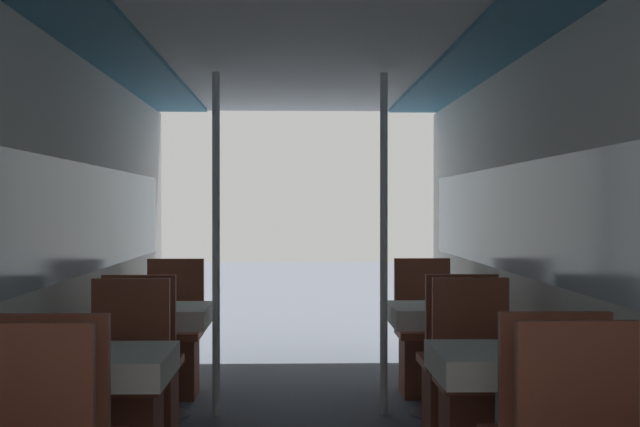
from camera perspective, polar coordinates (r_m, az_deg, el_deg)
The scene contains 15 objects.
wall_left at distance 4.40m, azimuth -18.32°, elevation -2.42°, with size 0.05×8.27×2.22m.
wall_right at distance 4.43m, azimuth 15.98°, elevation -2.40°, with size 0.05×8.27×2.22m.
ceiling_panel at distance 4.31m, azimuth -1.12°, elevation 12.64°, with size 2.61×8.27×0.07m.
dining_table_left_1 at distance 4.13m, azimuth -13.96°, elevation -9.99°, with size 0.63×0.63×0.71m.
chair_left_far_1 at distance 4.77m, azimuth -12.36°, elevation -12.28°, with size 0.41×0.41×0.97m.
dining_table_left_2 at distance 5.87m, azimuth -10.21°, elevation -6.87°, with size 0.63×0.63×0.71m.
chair_left_near_2 at distance 5.32m, azimuth -11.20°, elevation -10.95°, with size 0.41×0.41×0.97m.
chair_left_far_2 at distance 6.51m, azimuth -9.41°, elevation -8.85°, with size 0.41×0.41×0.97m.
support_pole_left_2 at distance 5.78m, azimuth -6.67°, elevation -1.96°, with size 0.05×0.05×2.22m.
dining_table_right_1 at distance 4.14m, azimuth 11.73°, elevation -9.94°, with size 0.63×0.63×0.71m.
chair_right_far_1 at distance 4.79m, azimuth 9.99°, elevation -12.24°, with size 0.41×0.41×0.97m.
dining_table_right_2 at distance 5.88m, azimuth 7.64°, elevation -6.85°, with size 0.63×0.63×0.71m.
chair_right_near_2 at distance 5.34m, azimuth 8.72°, elevation -10.92°, with size 0.41×0.41×0.97m.
chair_right_far_2 at distance 6.52m, azimuth 6.75°, elevation -8.83°, with size 0.41×0.41×0.97m.
support_pole_right_2 at distance 5.79m, azimuth 4.11°, elevation -1.95°, with size 0.05×0.05×2.22m.
Camera 1 is at (-0.04, -1.48, 1.35)m, focal length 50.00 mm.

